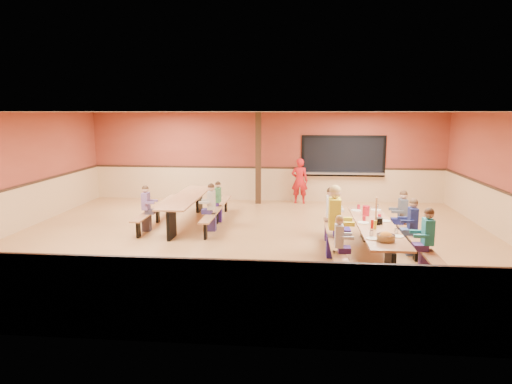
{
  "coord_description": "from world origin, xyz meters",
  "views": [
    {
      "loc": [
        1.1,
        -10.44,
        2.99
      ],
      "look_at": [
        0.13,
        0.02,
        1.15
      ],
      "focal_mm": 32.0,
      "sensor_mm": 36.0,
      "label": 1
    }
  ],
  "objects": [
    {
      "name": "condiment_mustard",
      "position": [
        2.62,
        -1.62,
        0.82
      ],
      "size": [
        0.06,
        0.06,
        0.17
      ],
      "primitive_type": "cylinder",
      "color": "yellow",
      "rests_on": "cafeteria_table_main"
    },
    {
      "name": "seated_child_white_left",
      "position": [
        1.87,
        -2.25,
        0.56
      ],
      "size": [
        0.33,
        0.27,
        1.13
      ],
      "primitive_type": null,
      "color": "#BBBCC2",
      "rests_on": "ground"
    },
    {
      "name": "standing_woman",
      "position": [
        1.16,
        4.55,
        0.75
      ],
      "size": [
        0.58,
        0.4,
        1.51
      ],
      "primitive_type": "imported",
      "rotation": [
        0.0,
        0.0,
        3.06
      ],
      "color": "#B51416",
      "rests_on": "ground"
    },
    {
      "name": "seated_child_purple_sec",
      "position": [
        -2.73,
        0.57,
        0.58
      ],
      "size": [
        0.34,
        0.28,
        1.16
      ],
      "primitive_type": null,
      "color": "#6D4D78",
      "rests_on": "ground"
    },
    {
      "name": "condiment_ketchup",
      "position": [
        2.57,
        -1.56,
        0.82
      ],
      "size": [
        0.06,
        0.06,
        0.17
      ],
      "primitive_type": "cylinder",
      "color": "#B2140F",
      "rests_on": "cafeteria_table_main"
    },
    {
      "name": "kitchen_pass_through",
      "position": [
        2.6,
        4.96,
        1.49
      ],
      "size": [
        2.78,
        0.28,
        1.38
      ],
      "color": "black",
      "rests_on": "ground"
    },
    {
      "name": "seated_child_grey_left",
      "position": [
        1.87,
        0.15,
        0.62
      ],
      "size": [
        0.39,
        0.32,
        1.25
      ],
      "primitive_type": null,
      "color": "silver",
      "rests_on": "ground"
    },
    {
      "name": "napkin_dispenser",
      "position": [
        2.78,
        -1.19,
        0.8
      ],
      "size": [
        0.1,
        0.14,
        0.13
      ],
      "primitive_type": "cube",
      "color": "black",
      "rests_on": "cafeteria_table_main"
    },
    {
      "name": "ground",
      "position": [
        0.0,
        0.0,
        0.0
      ],
      "size": [
        12.0,
        12.0,
        0.0
      ],
      "primitive_type": "plane",
      "color": "#A16B3D",
      "rests_on": "ground"
    },
    {
      "name": "chip_bowl",
      "position": [
        2.67,
        -2.46,
        0.81
      ],
      "size": [
        0.32,
        0.32,
        0.15
      ],
      "primitive_type": null,
      "color": "orange",
      "rests_on": "cafeteria_table_main"
    },
    {
      "name": "seated_child_tan_sec",
      "position": [
        -1.08,
        0.74,
        0.6
      ],
      "size": [
        0.37,
        0.3,
        1.2
      ],
      "primitive_type": null,
      "color": "#B2A591",
      "rests_on": "ground"
    },
    {
      "name": "seated_child_green_sec",
      "position": [
        -1.08,
        1.72,
        0.55
      ],
      "size": [
        0.32,
        0.26,
        1.11
      ],
      "primitive_type": null,
      "color": "#387243",
      "rests_on": "ground"
    },
    {
      "name": "cafeteria_table_second",
      "position": [
        -1.9,
        1.5,
        0.53
      ],
      "size": [
        1.91,
        3.7,
        0.74
      ],
      "color": "#9F673F",
      "rests_on": "ground"
    },
    {
      "name": "seated_child_char_right",
      "position": [
        3.52,
        0.08,
        0.6
      ],
      "size": [
        0.37,
        0.3,
        1.21
      ],
      "primitive_type": null,
      "color": "#43474D",
      "rests_on": "ground"
    },
    {
      "name": "seated_child_navy_right",
      "position": [
        3.52,
        -0.86,
        0.6
      ],
      "size": [
        0.36,
        0.3,
        1.2
      ],
      "primitive_type": null,
      "color": "#181E51",
      "rests_on": "ground"
    },
    {
      "name": "table_paddle",
      "position": [
        2.69,
        -1.23,
        0.88
      ],
      "size": [
        0.16,
        0.16,
        0.56
      ],
      "color": "black",
      "rests_on": "cafeteria_table_main"
    },
    {
      "name": "cafeteria_table_main",
      "position": [
        2.69,
        -1.24,
        0.53
      ],
      "size": [
        1.91,
        3.7,
        0.74
      ],
      "color": "#9F673F",
      "rests_on": "ground"
    },
    {
      "name": "room_envelope",
      "position": [
        0.0,
        0.0,
        0.69
      ],
      "size": [
        12.04,
        10.04,
        3.02
      ],
      "color": "brown",
      "rests_on": "ground"
    },
    {
      "name": "seated_adult_yellow",
      "position": [
        1.87,
        -1.13,
        0.74
      ],
      "size": [
        0.51,
        0.41,
        1.49
      ],
      "primitive_type": null,
      "color": "yellow",
      "rests_on": "ground"
    },
    {
      "name": "structural_post",
      "position": [
        -0.2,
        4.4,
        1.5
      ],
      "size": [
        0.18,
        0.18,
        3.0
      ],
      "primitive_type": "cube",
      "color": "black",
      "rests_on": "ground"
    },
    {
      "name": "place_settings",
      "position": [
        2.69,
        -1.24,
        0.8
      ],
      "size": [
        0.65,
        3.3,
        0.11
      ],
      "primitive_type": null,
      "color": "beige",
      "rests_on": "cafeteria_table_main"
    },
    {
      "name": "punch_pitcher",
      "position": [
        2.61,
        -0.44,
        0.85
      ],
      "size": [
        0.16,
        0.16,
        0.22
      ],
      "primitive_type": "cylinder",
      "color": "red",
      "rests_on": "cafeteria_table_main"
    },
    {
      "name": "seated_child_teal_right",
      "position": [
        3.52,
        -1.99,
        0.62
      ],
      "size": [
        0.38,
        0.31,
        1.24
      ],
      "primitive_type": null,
      "color": "teal",
      "rests_on": "ground"
    }
  ]
}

